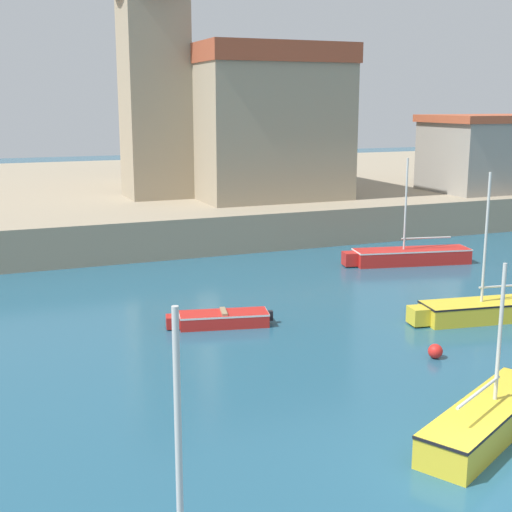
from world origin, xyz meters
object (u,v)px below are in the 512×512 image
sailboat_yellow_5 (490,416)px  harbor_shed_near_wharf (493,152)px  sailboat_red_1 (409,255)px  sailboat_yellow_4 (487,309)px  dinghy_red_2 (221,318)px  mooring_buoy (435,351)px  church (227,115)px

sailboat_yellow_5 → harbor_shed_near_wharf: (22.19, 26.64, 4.27)m
sailboat_red_1 → harbor_shed_near_wharf: 16.86m
sailboat_red_1 → sailboat_yellow_4: sailboat_yellow_4 is taller
sailboat_yellow_4 → sailboat_yellow_5: size_ratio=1.05×
sailboat_red_1 → dinghy_red_2: 13.84m
sailboat_yellow_5 → harbor_shed_near_wharf: bearing=50.2°
sailboat_red_1 → mooring_buoy: (-7.06, -12.03, -0.19)m
sailboat_red_1 → dinghy_red_2: bearing=-153.4°
sailboat_yellow_4 → sailboat_yellow_5: sailboat_yellow_4 is taller
mooring_buoy → church: church is taller
sailboat_yellow_4 → sailboat_red_1: bearing=73.6°
sailboat_yellow_4 → church: 27.35m
dinghy_red_2 → sailboat_yellow_5: bearing=-72.9°
sailboat_red_1 → harbor_shed_near_wharf: (13.15, 9.64, 4.29)m
sailboat_yellow_5 → sailboat_red_1: bearing=62.0°
dinghy_red_2 → sailboat_yellow_4: size_ratio=0.65×
dinghy_red_2 → mooring_buoy: dinghy_red_2 is taller
harbor_shed_near_wharf → church: bearing=155.9°
dinghy_red_2 → harbor_shed_near_wharf: size_ratio=0.43×
sailboat_yellow_4 → church: bearing=92.1°
sailboat_yellow_5 → mooring_buoy: size_ratio=12.15×
sailboat_red_1 → sailboat_yellow_4: size_ratio=1.10×
dinghy_red_2 → mooring_buoy: size_ratio=8.31×
dinghy_red_2 → mooring_buoy: (5.32, -5.84, -0.05)m
harbor_shed_near_wharf → mooring_buoy: bearing=-133.0°
sailboat_red_1 → harbor_shed_near_wharf: bearing=36.3°
sailboat_yellow_5 → harbor_shed_near_wharf: 34.94m
harbor_shed_near_wharf → dinghy_red_2: bearing=-148.2°
sailboat_red_1 → church: (-3.69, 17.17, 6.84)m
sailboat_yellow_4 → sailboat_yellow_5: bearing=-129.3°
dinghy_red_2 → church: bearing=69.6°
mooring_buoy → harbor_shed_near_wharf: size_ratio=0.05×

